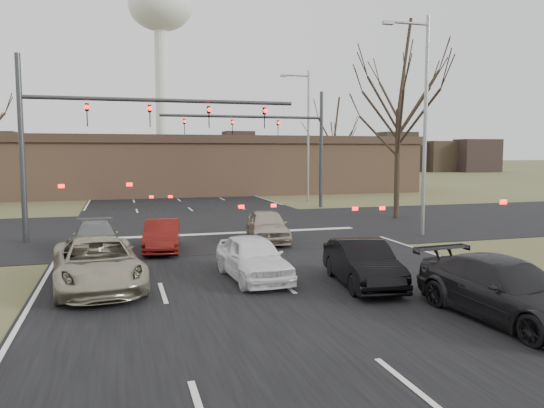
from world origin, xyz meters
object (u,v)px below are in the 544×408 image
at_px(building, 192,165).
at_px(car_black_hatch, 363,263).
at_px(car_charcoal_sedan, 506,290).
at_px(car_red_ahead, 162,235).
at_px(mast_arm_near, 102,125).
at_px(water_tower, 161,18).
at_px(car_white_sedan, 253,258).
at_px(car_grey_ahead, 96,238).
at_px(car_silver_suv, 98,263).
at_px(streetlight_right_near, 422,115).
at_px(mast_arm_far, 283,135).
at_px(car_silver_ahead, 267,226).
at_px(streetlight_right_far, 306,129).

bearing_deg(building, car_black_hatch, -89.67).
relative_size(car_charcoal_sedan, car_red_ahead, 1.30).
bearing_deg(mast_arm_near, water_tower, 84.01).
distance_m(car_white_sedan, car_grey_ahead, 7.50).
bearing_deg(car_black_hatch, car_silver_suv, 172.98).
relative_size(water_tower, streetlight_right_near, 4.45).
relative_size(car_silver_suv, car_charcoal_sedan, 1.05).
xyz_separation_m(mast_arm_near, car_charcoal_sedan, (9.23, -14.54, -4.36)).
bearing_deg(water_tower, car_charcoal_sedan, -90.94).
bearing_deg(car_charcoal_sedan, streetlight_right_near, 61.90).
bearing_deg(building, car_red_ahead, -99.92).
bearing_deg(car_red_ahead, mast_arm_far, 62.97).
height_order(car_silver_suv, car_charcoal_sedan, car_silver_suv).
bearing_deg(water_tower, car_silver_ahead, -92.32).
height_order(car_white_sedan, car_grey_ahead, car_white_sedan).
xyz_separation_m(mast_arm_near, car_black_hatch, (7.43, -10.71, -4.41)).
xyz_separation_m(mast_arm_far, car_black_hatch, (-3.98, -20.71, -4.36)).
height_order(streetlight_right_far, car_charcoal_sedan, streetlight_right_far).
height_order(building, car_charcoal_sedan, building).
height_order(mast_arm_far, car_black_hatch, mast_arm_far).
bearing_deg(car_white_sedan, building, 81.67).
relative_size(building, car_silver_suv, 8.22).
bearing_deg(car_white_sedan, car_silver_suv, 172.90).
bearing_deg(car_silver_ahead, car_silver_suv, -130.09).
xyz_separation_m(streetlight_right_far, car_grey_ahead, (-14.82, -17.32, -4.98)).
xyz_separation_m(car_silver_suv, car_charcoal_sedan, (9.24, -5.72, -0.01)).
height_order(mast_arm_near, streetlight_right_far, streetlight_right_far).
xyz_separation_m(streetlight_right_near, car_charcoal_sedan, (-4.82, -11.54, -4.88)).
bearing_deg(water_tower, streetlight_right_far, -87.95).
distance_m(mast_arm_far, car_grey_ahead, 18.26).
height_order(car_silver_suv, car_white_sedan, car_silver_suv).
xyz_separation_m(car_grey_ahead, car_silver_ahead, (7.06, 0.66, 0.09)).
bearing_deg(car_black_hatch, mast_arm_far, 86.31).
bearing_deg(car_grey_ahead, mast_arm_far, 46.04).
distance_m(mast_arm_near, car_black_hatch, 13.76).
bearing_deg(streetlight_right_near, car_black_hatch, -130.65).
bearing_deg(mast_arm_far, car_white_sedan, -109.81).
distance_m(mast_arm_near, car_charcoal_sedan, 17.77).
distance_m(car_white_sedan, car_black_hatch, 3.32).
relative_size(car_red_ahead, car_silver_ahead, 0.93).
height_order(car_charcoal_sedan, car_silver_ahead, car_charcoal_sedan).
height_order(mast_arm_near, car_silver_ahead, mast_arm_near).
height_order(streetlight_right_far, car_silver_ahead, streetlight_right_far).
xyz_separation_m(car_white_sedan, car_charcoal_sedan, (4.69, -5.46, 0.03)).
xyz_separation_m(car_charcoal_sedan, car_silver_ahead, (-2.44, 11.88, -0.02)).
distance_m(water_tower, car_silver_suv, 121.44).
height_order(building, car_silver_suv, building).
distance_m(car_white_sedan, car_charcoal_sedan, 7.20).
height_order(mast_arm_far, car_silver_suv, mast_arm_far).
distance_m(mast_arm_far, car_red_ahead, 16.98).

